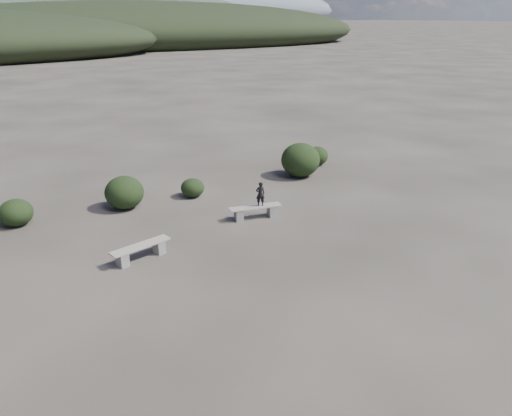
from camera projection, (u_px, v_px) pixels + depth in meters
ground at (304, 291)px, 13.39m from camera, size 1200.00×1200.00×0.00m
bench_left at (141, 251)px, 15.01m from camera, size 1.95×0.80×0.48m
bench_right at (255, 211)px, 18.04m from camera, size 1.94×0.79×0.48m
seated_person at (260, 194)px, 17.87m from camera, size 0.38×0.31×0.90m
shrub_a at (16, 213)px, 17.41m from camera, size 1.16×1.16×0.95m
shrub_b at (124, 192)px, 18.91m from camera, size 1.47×1.47×1.26m
shrub_c at (193, 188)px, 20.19m from camera, size 0.95×0.95×0.76m
shrub_d at (300, 160)px, 22.64m from camera, size 1.76×1.76×1.54m
shrub_e at (317, 156)px, 24.49m from camera, size 1.10×1.10×0.92m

